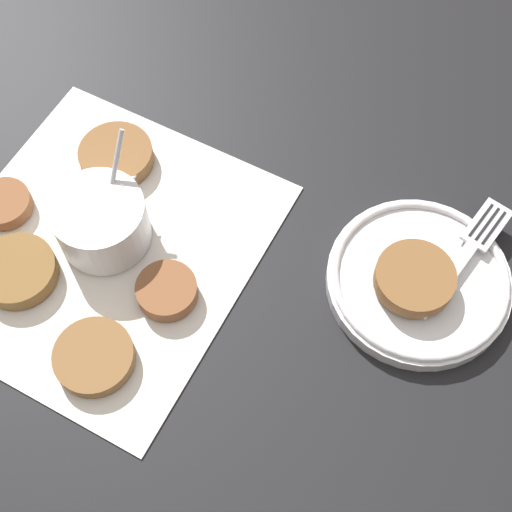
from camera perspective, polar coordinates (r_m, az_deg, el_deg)
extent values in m
plane|color=black|center=(0.74, -11.05, 1.68)|extent=(4.00, 4.00, 0.00)
cube|color=silver|center=(0.73, -12.39, 0.84)|extent=(0.37, 0.35, 0.00)
cylinder|color=silver|center=(0.71, -12.26, 2.68)|extent=(0.09, 0.09, 0.05)
cylinder|color=orange|center=(0.72, -12.11, 2.26)|extent=(0.08, 0.08, 0.03)
cone|color=silver|center=(0.71, -10.11, 5.85)|extent=(0.02, 0.02, 0.02)
cylinder|color=silver|center=(0.70, -11.40, 5.94)|extent=(0.07, 0.02, 0.09)
cylinder|color=brown|center=(0.73, -18.54, -1.15)|extent=(0.08, 0.08, 0.02)
cylinder|color=brown|center=(0.77, -19.52, 3.94)|extent=(0.06, 0.06, 0.02)
cylinder|color=brown|center=(0.68, -12.83, -7.88)|extent=(0.07, 0.07, 0.02)
cylinder|color=brown|center=(0.78, -11.12, 7.88)|extent=(0.08, 0.08, 0.02)
cylinder|color=brown|center=(0.69, -7.15, -2.78)|extent=(0.06, 0.06, 0.02)
cylinder|color=silver|center=(0.71, 12.83, -2.00)|extent=(0.18, 0.18, 0.02)
torus|color=silver|center=(0.70, 12.99, -1.65)|extent=(0.17, 0.17, 0.01)
cylinder|color=brown|center=(0.69, 12.57, -1.75)|extent=(0.08, 0.08, 0.02)
cube|color=silver|center=(0.70, 15.04, -1.83)|extent=(0.09, 0.01, 0.00)
cube|color=silver|center=(0.74, 17.98, 2.36)|extent=(0.06, 0.03, 0.00)
cube|color=black|center=(0.74, 18.50, 2.15)|extent=(0.05, 0.00, 0.00)
cube|color=black|center=(0.74, 18.03, 2.46)|extent=(0.05, 0.00, 0.00)
cube|color=black|center=(0.74, 17.56, 2.76)|extent=(0.05, 0.00, 0.00)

